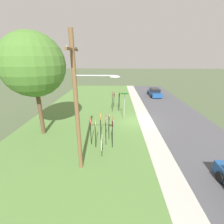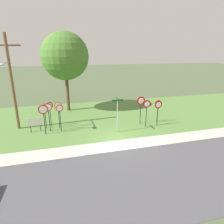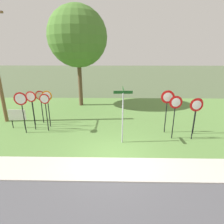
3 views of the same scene
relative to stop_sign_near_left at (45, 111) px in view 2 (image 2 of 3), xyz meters
The scene contains 18 objects.
ground_plane 6.89m from the stop_sign_near_left, 36.36° to the right, with size 160.00×160.00×0.00m, color #4C5B3D.
road_asphalt 10.42m from the stop_sign_near_left, 58.43° to the right, with size 44.00×6.40×0.01m, color #4C4C51.
sidewalk_strip 7.37m from the stop_sign_near_left, 41.50° to the right, with size 44.00×1.60×0.06m, color #BCB7AD.
grass_median 5.99m from the stop_sign_near_left, 20.72° to the left, with size 44.00×12.00×0.04m, color #567F3D.
stop_sign_near_left is the anchor object (origin of this frame).
stop_sign_near_right 1.19m from the stop_sign_near_left, 14.02° to the right, with size 0.65×0.10×2.43m.
stop_sign_far_left 0.86m from the stop_sign_near_left, 65.11° to the right, with size 0.66×0.11×2.48m.
stop_sign_far_center 1.59m from the stop_sign_near_left, 37.54° to the right, with size 0.61×0.10×2.37m.
stop_sign_far_right 1.31m from the stop_sign_near_left, 89.96° to the right, with size 0.76×0.11×2.53m.
stop_sign_center_tall 0.58m from the stop_sign_near_left, 45.39° to the left, with size 0.63×0.12×2.29m.
yield_sign_near_left 9.98m from the stop_sign_near_left, 11.37° to the right, with size 0.73×0.10×2.38m.
yield_sign_near_right 8.91m from the stop_sign_near_left, 12.26° to the right, with size 0.71×0.10×2.49m.
yield_sign_far_left 10.24m from the stop_sign_near_left, ahead, with size 0.76×0.13×2.22m.
yield_sign_far_right 8.57m from the stop_sign_near_left, ahead, with size 0.77×0.12×2.62m.
street_name_post 6.32m from the stop_sign_near_left, 22.28° to the right, with size 0.96×0.82×3.01m.
utility_pole 3.62m from the stop_sign_near_left, 168.36° to the left, with size 2.10×2.53×7.95m.
notice_board 1.26m from the stop_sign_near_left, 146.84° to the right, with size 1.10×0.09×1.25m.
oak_tree_left 7.09m from the stop_sign_near_left, 66.64° to the left, with size 5.08×5.08×8.57m.
Camera 2 is at (-3.90, -12.93, 6.68)m, focal length 31.02 mm.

